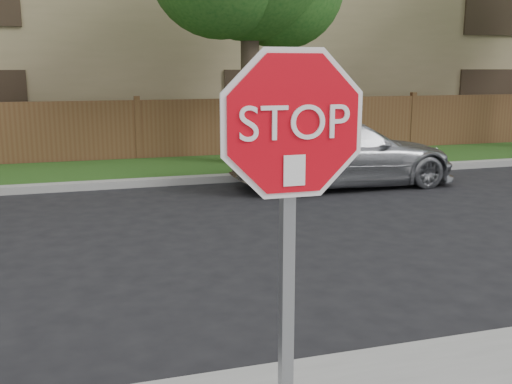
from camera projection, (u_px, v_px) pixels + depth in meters
name	position (u px, v px, depth m)	size (l,w,h in m)	color
ground	(296.00, 370.00, 4.86)	(90.00, 90.00, 0.00)	black
far_curb	(157.00, 182.00, 12.47)	(70.00, 0.30, 0.15)	gray
grass_strip	(147.00, 170.00, 14.02)	(70.00, 3.00, 0.12)	#1E4714
fence	(138.00, 131.00, 15.36)	(70.00, 0.12, 1.60)	brown
apartment_building	(117.00, 33.00, 20.04)	(35.20, 9.20, 7.20)	#9A8B60
stop_sign	(291.00, 189.00, 2.92)	(1.01, 0.13, 2.55)	gray
sedan_right	(344.00, 153.00, 12.34)	(1.90, 4.69, 1.36)	#A7AAAE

